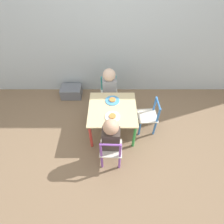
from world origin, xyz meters
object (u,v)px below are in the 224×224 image
object	(u,v)px
plate_back	(112,100)
storage_bin	(71,92)
kids_table	(112,112)
child_back	(109,86)
chair_purple	(111,150)
child_front	(111,137)
chair_blue	(148,117)
plate_front	(112,116)
chair_teal	(109,94)

from	to	relation	value
plate_back	storage_bin	distance (m)	1.00
kids_table	child_back	world-z (taller)	child_back
chair_purple	plate_back	distance (m)	0.68
child_front	chair_blue	bearing A→B (deg)	-135.99
plate_front	plate_back	world-z (taller)	same
child_front	plate_front	size ratio (longest dim) A/B	3.96
kids_table	chair_teal	xyz separation A→B (m)	(-0.05, 0.50, -0.13)
chair_purple	plate_front	bearing A→B (deg)	-90.86
chair_blue	storage_bin	xyz separation A→B (m)	(-1.22, 0.72, -0.17)
chair_teal	plate_back	bearing A→B (deg)	-87.72
chair_purple	chair_blue	size ratio (longest dim) A/B	1.00
chair_purple	child_back	world-z (taller)	child_back
child_front	plate_front	world-z (taller)	child_front
child_back	plate_front	size ratio (longest dim) A/B	3.93
kids_table	chair_blue	bearing A→B (deg)	2.59
chair_blue	plate_back	world-z (taller)	chair_blue
chair_blue	plate_back	bearing A→B (deg)	-106.23
child_front	plate_back	distance (m)	0.59
chair_blue	storage_bin	world-z (taller)	chair_blue
chair_purple	child_back	bearing A→B (deg)	-86.34
storage_bin	chair_purple	bearing A→B (deg)	-60.99
child_back	plate_back	size ratio (longest dim) A/B	3.84
child_back	plate_back	xyz separation A→B (m)	(0.04, -0.30, 0.00)
child_front	plate_back	size ratio (longest dim) A/B	3.88
child_back	chair_teal	bearing A→B (deg)	90.00
kids_table	chair_blue	xyz separation A→B (m)	(0.51, 0.02, -0.13)
chair_purple	child_front	bearing A→B (deg)	-90.00
plate_front	kids_table	bearing A→B (deg)	90.00
chair_purple	chair_teal	world-z (taller)	same
chair_teal	storage_bin	bearing A→B (deg)	154.32
kids_table	child_front	size ratio (longest dim) A/B	0.84
kids_table	chair_blue	size ratio (longest dim) A/B	1.19
chair_teal	chair_blue	xyz separation A→B (m)	(0.56, -0.48, 0.00)
chair_blue	storage_bin	bearing A→B (deg)	-123.25
storage_bin	chair_blue	bearing A→B (deg)	-30.66
kids_table	plate_back	size ratio (longest dim) A/B	3.27
plate_front	plate_back	bearing A→B (deg)	90.00
chair_purple	plate_front	xyz separation A→B (m)	(0.02, 0.36, 0.20)
child_back	child_front	bearing A→B (deg)	-93.90
chair_teal	plate_front	distance (m)	0.68
chair_purple	plate_back	xyz separation A→B (m)	(0.02, 0.65, 0.20)
chair_purple	child_back	size ratio (longest dim) A/B	0.72
chair_purple	storage_bin	bearing A→B (deg)	-58.86
chair_blue	child_front	bearing A→B (deg)	-50.71
chair_teal	plate_back	xyz separation A→B (m)	(0.05, -0.36, 0.20)
storage_bin	child_front	bearing A→B (deg)	-59.69
chair_teal	chair_blue	distance (m)	0.74
chair_blue	plate_back	xyz separation A→B (m)	(-0.51, 0.12, 0.20)
plate_front	plate_back	distance (m)	0.29
plate_back	chair_teal	bearing A→B (deg)	97.96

